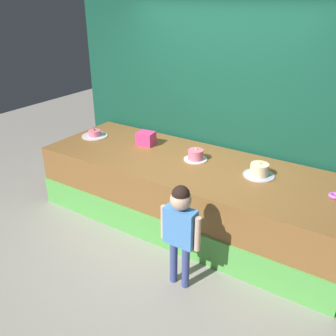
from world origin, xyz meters
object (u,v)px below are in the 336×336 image
Objects in this scene: donut at (335,196)px; cake_left at (95,134)px; cake_center at (196,155)px; cake_right at (259,170)px; child_figure at (180,224)px; pink_box at (146,138)px.

cake_left reaches higher than donut.
cake_center is 0.78m from cake_right.
cake_center is at bearing 112.87° from child_figure.
cake_left is at bearing -177.83° from cake_center.
pink_box is 0.76× the size of cake_center.
cake_center is (-1.56, 0.05, 0.04)m from donut.
cake_right is (2.33, 0.06, 0.03)m from cake_left.
child_figure is 3.81× the size of cake_center.
cake_center is at bearing 178.04° from donut.
cake_right is (1.56, -0.08, -0.02)m from pink_box.
pink_box is at bearing 176.81° from donut.
donut is at bearing -3.19° from pink_box.
child_figure is 1.24m from cake_center.
child_figure is 2.30m from cake_left.
cake_left is (-0.78, -0.14, -0.05)m from pink_box.
cake_left is (-3.11, -0.01, 0.01)m from donut.
donut is at bearing -3.98° from cake_right.
cake_center is (0.78, -0.08, -0.03)m from pink_box.
pink_box is at bearing 174.37° from cake_center.
cake_center is (-0.48, 1.13, 0.14)m from child_figure.
cake_left is 1.56m from cake_center.
pink_box is 0.78m from cake_center.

